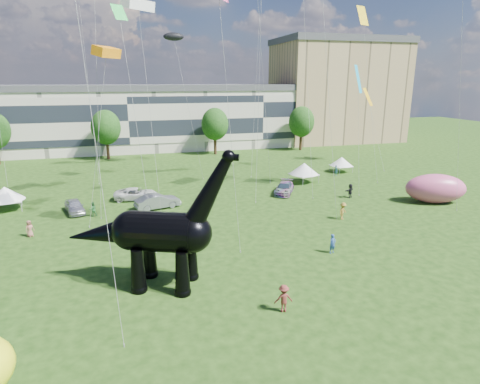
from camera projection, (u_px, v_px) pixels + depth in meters
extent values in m
plane|color=#16330C|center=(260.00, 294.00, 27.31)|extent=(220.00, 220.00, 0.00)
cube|color=beige|center=(129.00, 121.00, 81.25)|extent=(78.00, 11.00, 12.00)
cube|color=tan|center=(337.00, 93.00, 94.82)|extent=(28.00, 18.00, 22.00)
cylinder|color=#382314|center=(108.00, 151.00, 73.07)|extent=(0.56, 0.56, 3.20)
ellipsoid|color=#14380F|center=(106.00, 124.00, 71.79)|extent=(5.20, 5.20, 6.24)
cylinder|color=#382314|center=(215.00, 146.00, 78.13)|extent=(0.56, 0.56, 3.20)
ellipsoid|color=#14380F|center=(215.00, 122.00, 76.85)|extent=(5.20, 5.20, 6.24)
cylinder|color=#382314|center=(301.00, 142.00, 82.68)|extent=(0.56, 0.56, 3.20)
ellipsoid|color=#14380F|center=(302.00, 119.00, 81.40)|extent=(5.20, 5.20, 6.24)
cone|color=black|center=(138.00, 271.00, 27.25)|extent=(1.40, 1.40, 3.10)
sphere|color=black|center=(139.00, 289.00, 27.62)|extent=(1.13, 1.13, 1.13)
cone|color=black|center=(150.00, 257.00, 29.41)|extent=(1.40, 1.40, 3.10)
sphere|color=black|center=(151.00, 274.00, 29.78)|extent=(1.13, 1.13, 1.13)
cone|color=black|center=(182.00, 274.00, 26.86)|extent=(1.40, 1.40, 3.10)
sphere|color=black|center=(183.00, 292.00, 27.23)|extent=(1.13, 1.13, 1.13)
cone|color=black|center=(191.00, 259.00, 29.02)|extent=(1.40, 1.40, 3.10)
sphere|color=black|center=(191.00, 276.00, 29.39)|extent=(1.13, 1.13, 1.13)
cylinder|color=black|center=(162.00, 232.00, 27.48)|extent=(5.07, 4.24, 2.79)
sphere|color=black|center=(132.00, 230.00, 27.75)|extent=(2.79, 2.79, 2.79)
sphere|color=black|center=(193.00, 233.00, 27.20)|extent=(2.68, 2.68, 2.68)
cone|color=black|center=(210.00, 192.00, 26.24)|extent=(4.18, 2.93, 5.46)
sphere|color=black|center=(229.00, 156.00, 25.44)|extent=(0.87, 0.87, 0.87)
cylinder|color=black|center=(233.00, 157.00, 25.41)|extent=(0.84, 0.70, 0.45)
cone|color=black|center=(103.00, 233.00, 28.11)|extent=(5.87, 4.11, 3.03)
imported|color=silver|center=(75.00, 206.00, 43.75)|extent=(2.82, 4.59, 1.46)
imported|color=gray|center=(157.00, 201.00, 45.22)|extent=(5.35, 3.05, 1.67)
imported|color=silver|center=(136.00, 194.00, 48.52)|extent=(5.50, 3.09, 1.45)
imported|color=#595960|center=(284.00, 188.00, 51.17)|extent=(4.23, 5.30, 1.44)
cube|color=white|center=(304.00, 174.00, 56.64)|extent=(4.00, 4.00, 0.13)
cone|color=white|center=(304.00, 169.00, 56.41)|extent=(5.07, 5.07, 1.58)
cylinder|color=#999999|center=(303.00, 182.00, 54.83)|extent=(0.06, 0.06, 1.16)
cylinder|color=#999999|center=(319.00, 179.00, 56.40)|extent=(0.06, 0.06, 1.16)
cylinder|color=#999999|center=(289.00, 178.00, 57.20)|extent=(0.06, 0.06, 1.16)
cylinder|color=#999999|center=(304.00, 175.00, 58.77)|extent=(0.06, 0.06, 1.16)
cube|color=white|center=(341.00, 166.00, 63.05)|extent=(3.10, 3.10, 0.11)
cone|color=white|center=(341.00, 161.00, 62.86)|extent=(3.93, 3.93, 1.35)
cylinder|color=#999999|center=(339.00, 171.00, 61.58)|extent=(0.05, 0.05, 0.99)
cylinder|color=#999999|center=(353.00, 170.00, 62.58)|extent=(0.05, 0.05, 0.99)
cylinder|color=#999999|center=(329.00, 168.00, 63.79)|extent=(0.05, 0.05, 0.99)
cylinder|color=#999999|center=(342.00, 167.00, 64.80)|extent=(0.05, 0.05, 0.99)
cube|color=white|center=(6.00, 200.00, 44.56)|extent=(3.63, 3.63, 0.12)
cone|color=white|center=(5.00, 193.00, 44.34)|extent=(4.60, 4.60, 1.52)
cylinder|color=#999999|center=(21.00, 207.00, 44.13)|extent=(0.06, 0.06, 1.12)
cylinder|color=#999999|center=(22.00, 200.00, 46.56)|extent=(0.06, 0.06, 1.12)
ellipsoid|color=#CE5081|center=(435.00, 188.00, 47.16)|extent=(7.65, 5.62, 3.44)
imported|color=olive|center=(343.00, 211.00, 41.62)|extent=(1.35, 1.22, 1.82)
imported|color=#2F7637|center=(93.00, 209.00, 42.61)|extent=(0.92, 0.82, 1.57)
imported|color=#9C5F4E|center=(30.00, 229.00, 37.07)|extent=(0.91, 0.90, 1.58)
imported|color=maroon|center=(194.00, 225.00, 37.68)|extent=(1.00, 1.00, 1.76)
imported|color=#31677B|center=(336.00, 170.00, 60.70)|extent=(0.56, 0.68, 1.61)
imported|color=black|center=(350.00, 191.00, 49.33)|extent=(1.70, 1.22, 1.77)
imported|color=maroon|center=(284.00, 298.00, 25.03)|extent=(1.23, 0.79, 1.81)
imported|color=#254A8A|center=(333.00, 244.00, 33.55)|extent=(0.69, 0.54, 1.67)
cube|color=orange|center=(106.00, 52.00, 37.92)|extent=(2.79, 3.16, 1.17)
plane|color=yellow|center=(363.00, 16.00, 55.91)|extent=(2.90, 2.02, 2.61)
cube|color=white|center=(138.00, 4.00, 42.66)|extent=(3.75, 3.51, 1.37)
ellipsoid|color=black|center=(174.00, 37.00, 59.48)|extent=(3.27, 2.86, 1.19)
plane|color=green|center=(119.00, 12.00, 33.45)|extent=(1.77, 1.49, 1.32)
plane|color=#0C93C1|center=(358.00, 79.00, 49.86)|extent=(2.87, 3.30, 3.39)
plane|color=#DFA00B|center=(368.00, 97.00, 67.78)|extent=(3.34, 3.42, 2.95)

